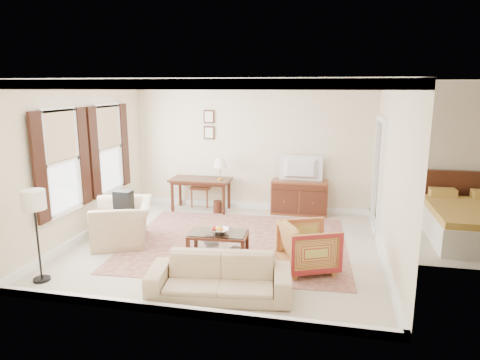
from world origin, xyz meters
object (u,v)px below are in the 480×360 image
at_px(sideboard, 300,197).
at_px(club_armchair, 123,215).
at_px(striped_armchair, 309,245).
at_px(tv, 301,161).
at_px(coffee_table, 218,238).
at_px(writing_desk, 201,183).
at_px(sofa, 219,271).

bearing_deg(sideboard, club_armchair, -140.79).
relative_size(striped_armchair, club_armchair, 0.70).
height_order(tv, coffee_table, tv).
distance_m(writing_desk, coffee_table, 2.79).
bearing_deg(sofa, coffee_table, 97.93).
distance_m(sideboard, sofa, 4.19).
relative_size(writing_desk, coffee_table, 1.36).
xyz_separation_m(club_armchair, sofa, (2.26, -1.66, -0.14)).
xyz_separation_m(tv, coffee_table, (-1.15, -2.70, -0.91)).
bearing_deg(writing_desk, club_armchair, -108.66).
bearing_deg(tv, sofa, 79.49).
bearing_deg(sofa, writing_desk, 102.90).
bearing_deg(coffee_table, striped_armchair, -10.22).
bearing_deg(club_armchair, tv, 107.31).
height_order(striped_armchair, club_armchair, club_armchair).
distance_m(sideboard, striped_armchair, 3.01).
relative_size(tv, striped_armchair, 1.11).
bearing_deg(sideboard, writing_desk, -175.61).
height_order(writing_desk, club_armchair, club_armchair).
bearing_deg(tv, coffee_table, 66.86).
height_order(sideboard, coffee_table, sideboard).
bearing_deg(sofa, club_armchair, 136.01).
distance_m(sideboard, club_armchair, 3.90).
relative_size(tv, sofa, 0.48).
distance_m(coffee_table, sofa, 1.46).
bearing_deg(sofa, striped_armchair, 37.38).
relative_size(sideboard, coffee_table, 1.23).
relative_size(writing_desk, tv, 1.49).
distance_m(writing_desk, sideboard, 2.26).
distance_m(striped_armchair, club_armchair, 3.42).
bearing_deg(club_armchair, sofa, 32.05).
relative_size(coffee_table, sofa, 0.52).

